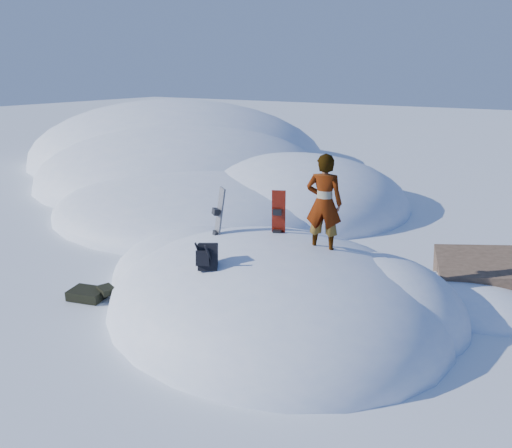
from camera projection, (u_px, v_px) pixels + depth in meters
The scene contains 9 objects.
ground at pixel (273, 311), 10.01m from camera, with size 120.00×120.00×0.00m, color white.
snow_mound at pixel (272, 305), 10.29m from camera, with size 8.00×6.00×3.00m.
snow_ridge at pixel (188, 174), 23.29m from camera, with size 21.50×18.50×6.40m.
rock_outcrop at pixel (497, 299), 10.53m from camera, with size 4.68×4.41×1.68m.
snowboard_red at pixel (278, 225), 10.13m from camera, with size 0.30×0.25×1.48m.
snowboard_dark at pixel (217, 225), 10.34m from camera, with size 0.41×0.40×1.61m.
backpack at pixel (207, 257), 8.72m from camera, with size 0.47×0.52×0.56m.
gear_pile at pixel (91, 293), 10.52m from camera, with size 0.99×0.77×0.26m.
person at pixel (324, 203), 9.20m from camera, with size 0.67×0.44×1.85m, color slate.
Camera 1 is at (4.56, -7.81, 4.64)m, focal length 35.00 mm.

